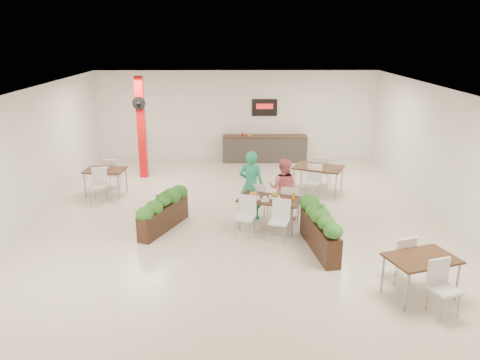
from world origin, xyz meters
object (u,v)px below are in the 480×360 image
diner_man (251,185)px  side_table_c (421,264)px  planter_left (163,209)px  side_table_a (105,174)px  side_table_b (318,170)px  diner_woman (283,188)px  red_column (141,127)px  service_counter (264,148)px  main_table (269,203)px  planter_right (320,228)px

diner_man → side_table_c: diner_man is taller
planter_left → side_table_a: (-2.02, 2.53, 0.12)m
side_table_b → side_table_c: same height
diner_man → side_table_c: (2.83, -3.69, -0.24)m
diner_woman → side_table_b: diner_woman is taller
red_column → diner_woman: size_ratio=2.07×
service_counter → side_table_c: (2.16, -9.12, 0.13)m
side_table_c → side_table_a: bearing=123.2°
planter_left → side_table_a: 3.24m
diner_woman → side_table_c: bearing=138.0°
side_table_a → side_table_b: 6.13m
diner_man → diner_woman: (0.80, -0.00, -0.09)m
service_counter → diner_man: size_ratio=1.73×
planter_left → main_table: bearing=1.0°
main_table → diner_man: size_ratio=1.11×
main_table → planter_left: bearing=-179.0°
red_column → service_counter: red_column is taller
red_column → side_table_a: red_column is taller
side_table_b → side_table_a: bearing=-153.7°
red_column → main_table: (3.72, -4.22, -1.01)m
diner_man → planter_left: bearing=37.6°
planter_left → side_table_b: bearing=33.6°
diner_woman → side_table_c: (2.03, -3.69, -0.15)m
main_table → planter_right: (1.01, -1.19, -0.13)m
planter_left → side_table_c: 5.76m
planter_right → side_table_a: 6.61m
diner_man → service_counter: bearing=-77.9°
red_column → side_table_c: (6.16, -7.26, -1.02)m
diner_man → side_table_a: 4.50m
diner_woman → side_table_a: 5.24m
main_table → side_table_c: same height
diner_man → side_table_c: size_ratio=1.04×
diner_woman → side_table_b: (1.23, 2.04, -0.13)m
red_column → side_table_b: bearing=-15.9°
service_counter → side_table_a: 5.97m
red_column → main_table: red_column is taller
red_column → diner_woman: bearing=-40.8°
diner_man → diner_woman: size_ratio=1.12×
main_table → planter_left: 2.48m
service_counter → planter_right: bearing=-84.3°
planter_left → side_table_c: planter_left is taller
diner_man → side_table_c: 4.66m
service_counter → main_table: service_counter is taller
red_column → side_table_b: 5.66m
diner_woman → planter_left: size_ratio=0.88×
main_table → side_table_a: bearing=151.0°
main_table → side_table_b: (1.64, 2.69, 0.01)m
diner_woman → service_counter: bearing=-69.5°
red_column → side_table_b: (5.36, -1.53, -1.00)m
service_counter → side_table_b: size_ratio=1.82×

